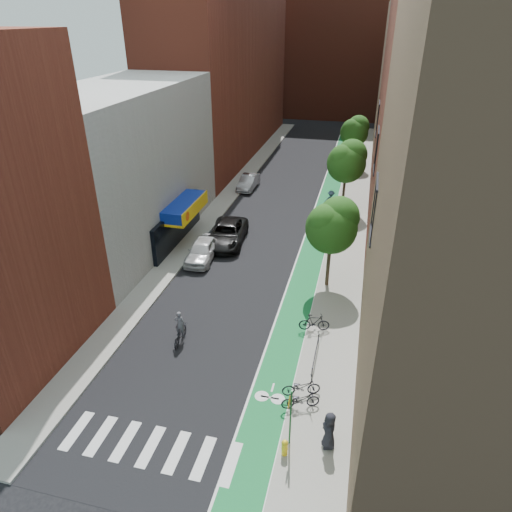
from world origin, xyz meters
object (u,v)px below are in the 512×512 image
Objects in this scene: cyclist_lane_mid at (324,238)px; cyclist_lane_far at (330,203)px; parked_car_white at (202,250)px; parked_car_black at (227,233)px; cyclist_lane_near at (318,230)px; parked_car_silver at (248,182)px; cyclist_lead at (180,332)px; fire_hydrant at (285,447)px; pedestrian at (329,430)px.

cyclist_lane_far reaches higher than cyclist_lane_mid.
parked_car_white is at bearing 50.22° from cyclist_lane_far.
parked_car_black is 7.41m from cyclist_lane_near.
cyclist_lane_far reaches higher than parked_car_silver.
parked_car_silver is 10.33m from cyclist_lane_far.
cyclist_lead is 2.45× the size of fire_hydrant.
cyclist_lane_far is 2.77× the size of fire_hydrant.
parked_car_white is 5.71× the size of fire_hydrant.
cyclist_lane_far is at bearing -90.68° from cyclist_lane_mid.
cyclist_lead is at bearing -140.38° from pedestrian.
cyclist_lane_mid is at bearing 4.16° from parked_car_black.
cyclist_lane_near reaches higher than parked_car_silver.
cyclist_lane_far is at bearing 51.12° from parked_car_white.
cyclist_lane_mid is at bearing 167.23° from pedestrian.
pedestrian is at bearing 103.94° from cyclist_lane_near.
cyclist_lane_far is at bearing 91.61° from fire_hydrant.
parked_car_white is 2.33× the size of cyclist_lead.
parked_car_black is 7.80m from cyclist_lane_mid.
cyclist_lead is 9.45m from fire_hydrant.
parked_car_silver is 33.24m from pedestrian.
fire_hydrant is (0.60, -20.22, -0.18)m from cyclist_lane_mid.
cyclist_lead is 21.98m from cyclist_lane_far.
cyclist_lane_mid is at bearing 88.27° from cyclist_lane_far.
cyclist_lane_mid is (9.30, -11.78, 0.02)m from parked_car_silver.
cyclist_lane_near reaches higher than cyclist_lane_mid.
cyclist_lane_near is 1.22× the size of pedestrian.
parked_car_white is 3.34m from parked_car_black.
parked_car_black is (0.96, 3.19, 0.04)m from parked_car_white.
parked_car_black is at bearing 44.36° from cyclist_lane_far.
parked_car_black is 3.01× the size of cyclist_lead.
parked_car_white is 2.06× the size of cyclist_lane_far.
fire_hydrant is at bearing -71.67° from parked_car_silver.
cyclist_lane_far is at bearing 42.44° from parked_car_black.
cyclist_lane_far is 1.22× the size of pedestrian.
pedestrian is at bearing 94.81° from cyclist_lane_mid.
cyclist_lane_near is (5.97, 14.95, 0.30)m from cyclist_lead.
fire_hydrant is (9.90, -32.00, -0.15)m from parked_car_silver.
parked_car_black reaches higher than parked_car_silver.
parked_car_black is 13.12m from parked_car_silver.
cyclist_lane_mid reaches higher than fire_hydrant.
parked_car_black is 3.24× the size of pedestrian.
fire_hydrant is at bearing 88.52° from cyclist_lane_far.
parked_car_white is 16.23m from parked_car_silver.
pedestrian reaches higher than parked_car_white.
pedestrian reaches higher than fire_hydrant.
fire_hydrant is at bearing -61.79° from parked_car_white.
parked_car_white is 18.53m from pedestrian.
cyclist_lane_mid is 19.50m from pedestrian.
parked_car_black is 20.71m from fire_hydrant.
fire_hydrant is (7.17, -6.16, -0.07)m from cyclist_lead.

